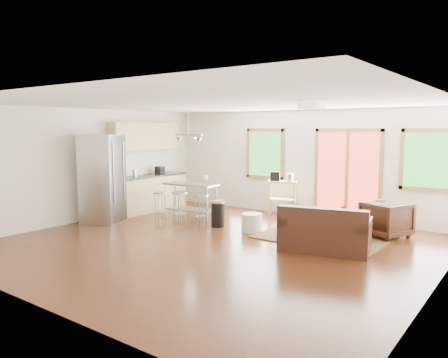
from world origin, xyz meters
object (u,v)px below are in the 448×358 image
Objects in this scene: coffee_table at (342,223)px; ottoman at (313,220)px; kitchen_cart at (282,186)px; armchair at (387,218)px; loveseat at (325,233)px; rug at (324,237)px; refrigerator at (103,179)px; island at (191,194)px.

ottoman reaches higher than coffee_table.
armchair is at bearing -14.34° from kitchen_cart.
rug is at bearing 100.46° from loveseat.
loveseat is at bearing -13.77° from refrigerator.
refrigerator is at bearing -133.69° from kitchen_cart.
loveseat is at bearing -86.10° from coffee_table.
coffee_table is 0.85m from ottoman.
armchair is 4.43m from island.
armchair is at bearing 11.31° from island.
island reaches higher than armchair.
rug is 1.74× the size of island.
rug is at bearing 2.17° from island.
ottoman is 0.58× the size of kitchen_cart.
coffee_table is at bearing 80.59° from loveseat.
rug is 3.40m from island.
rug is 1.18× the size of refrigerator.
coffee_table is 3.69m from island.
coffee_table is at bearing -32.52° from kitchen_cart.
kitchen_cart is (-2.14, 2.33, 0.43)m from loveseat.
loveseat is at bearing -58.24° from ottoman.
armchair is 0.39× the size of refrigerator.
rug is at bearing -46.22° from ottoman.
rug is 3.01× the size of armchair.
ottoman is (-0.84, 1.36, -0.11)m from loveseat.
kitchen_cart reaches higher than ottoman.
ottoman is 4.80m from refrigerator.
kitchen_cart is (-1.30, 0.97, 0.54)m from ottoman.
rug is at bearing -2.89° from refrigerator.
kitchen_cart is at bearing 119.23° from loveseat.
island is at bearing 155.19° from loveseat.
loveseat is at bearing -11.51° from island.
refrigerator is 1.47× the size of island.
coffee_table is at bearing 20.73° from rug.
ottoman is (-1.44, -0.27, -0.19)m from armchair.
island is at bearing -168.41° from ottoman.
loveseat is at bearing -47.47° from kitchen_cart.
armchair is at bearing 10.74° from ottoman.
loveseat reaches higher than armchair.
coffee_table is 0.67× the size of island.
loveseat is 1.22× the size of island.
refrigerator is (-5.67, -2.38, 0.61)m from armchair.
island is at bearing -177.83° from rug.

